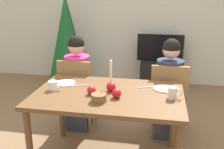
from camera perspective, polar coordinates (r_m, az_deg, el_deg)
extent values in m
cube|color=beige|center=(4.93, 5.18, 13.31)|extent=(6.40, 0.10, 2.60)
cube|color=brown|center=(2.53, -0.82, -4.39)|extent=(1.40, 0.90, 0.04)
cylinder|color=brown|center=(2.57, -17.16, -14.24)|extent=(0.06, 0.06, 0.71)
cylinder|color=brown|center=(3.19, -10.82, -7.14)|extent=(0.06, 0.06, 0.71)
cylinder|color=brown|center=(3.01, 12.92, -8.96)|extent=(0.06, 0.06, 0.71)
cube|color=olive|center=(3.38, -6.91, -4.11)|extent=(0.40, 0.40, 0.04)
cube|color=olive|center=(3.14, -8.04, -1.17)|extent=(0.40, 0.04, 0.45)
cylinder|color=olive|center=(3.58, -3.36, -6.65)|extent=(0.04, 0.04, 0.41)
cylinder|color=olive|center=(3.67, -8.56, -6.19)|extent=(0.04, 0.04, 0.41)
cylinder|color=olive|center=(3.28, -4.77, -9.07)|extent=(0.04, 0.04, 0.41)
cylinder|color=olive|center=(3.38, -10.41, -8.48)|extent=(0.04, 0.04, 0.41)
cube|color=olive|center=(3.24, 11.76, -5.35)|extent=(0.40, 0.40, 0.04)
cube|color=olive|center=(2.99, 12.11, -2.38)|extent=(0.40, 0.04, 0.45)
cylinder|color=olive|center=(3.50, 14.29, -7.79)|extent=(0.04, 0.04, 0.41)
cylinder|color=olive|center=(3.49, 8.68, -7.51)|extent=(0.04, 0.04, 0.41)
cylinder|color=olive|center=(3.20, 14.64, -10.41)|extent=(0.04, 0.04, 0.41)
cylinder|color=olive|center=(3.18, 8.45, -10.10)|extent=(0.04, 0.04, 0.41)
cube|color=#33384C|center=(3.42, -7.03, -7.61)|extent=(0.28, 0.28, 0.45)
cylinder|color=#D1337A|center=(3.25, -7.34, -0.18)|extent=(0.30, 0.30, 0.48)
sphere|color=tan|center=(3.16, -7.60, 5.96)|extent=(0.19, 0.19, 0.19)
sphere|color=black|center=(3.15, -7.62, 6.49)|extent=(0.19, 0.19, 0.19)
cube|color=#33384C|center=(3.28, 11.55, -8.98)|extent=(0.28, 0.28, 0.45)
cylinder|color=#282D47|center=(3.10, 12.08, -1.30)|extent=(0.30, 0.30, 0.48)
sphere|color=tan|center=(3.01, 12.51, 5.10)|extent=(0.19, 0.19, 0.19)
sphere|color=black|center=(3.00, 12.55, 5.66)|extent=(0.19, 0.19, 0.19)
cube|color=black|center=(4.82, 9.91, 0.13)|extent=(0.64, 0.40, 0.48)
cube|color=black|center=(4.70, 10.22, 5.59)|extent=(0.79, 0.04, 0.46)
cube|color=black|center=(4.70, 10.22, 5.59)|extent=(0.76, 0.05, 0.46)
cylinder|color=brown|center=(4.96, -9.09, -1.38)|extent=(0.08, 0.08, 0.14)
cone|color=#195628|center=(4.76, -9.57, 7.81)|extent=(0.68, 0.68, 1.47)
sphere|color=red|center=(2.55, -0.23, -2.66)|extent=(0.09, 0.09, 0.09)
cylinder|color=#EFE5C6|center=(2.50, -0.23, 0.65)|extent=(0.02, 0.02, 0.22)
cylinder|color=white|center=(2.81, -9.97, -1.81)|extent=(0.21, 0.21, 0.01)
cylinder|color=white|center=(2.66, 11.16, -2.98)|extent=(0.22, 0.22, 0.01)
cylinder|color=white|center=(2.65, -12.48, -2.31)|extent=(0.09, 0.09, 0.09)
torus|color=white|center=(2.63, -11.36, -2.30)|extent=(0.06, 0.01, 0.06)
cylinder|color=silver|center=(2.45, 12.73, -3.83)|extent=(0.08, 0.08, 0.10)
torus|color=silver|center=(2.45, 13.96, -3.78)|extent=(0.07, 0.01, 0.07)
cube|color=silver|center=(2.72, -6.98, -2.34)|extent=(0.18, 0.07, 0.01)
cube|color=silver|center=(2.68, 7.35, -2.71)|extent=(0.18, 0.07, 0.01)
cylinder|color=brown|center=(2.34, -2.84, -4.94)|extent=(0.13, 0.13, 0.07)
sphere|color=red|center=(2.40, 0.98, -4.05)|extent=(0.09, 0.09, 0.09)
sphere|color=red|center=(2.49, -4.41, -3.33)|extent=(0.08, 0.08, 0.08)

